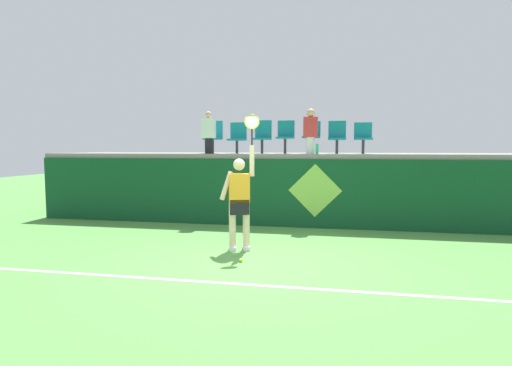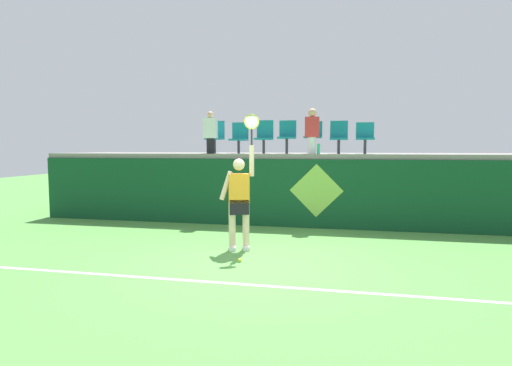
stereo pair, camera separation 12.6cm
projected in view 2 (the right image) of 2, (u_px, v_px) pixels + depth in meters
name	position (u px, v px, depth m)	size (l,w,h in m)	color
ground_plane	(256.00, 262.00, 6.96)	(40.00, 40.00, 0.00)	#519342
court_back_wall	(284.00, 193.00, 10.03)	(12.97, 0.20, 1.65)	#0F4223
spectator_platform	(291.00, 155.00, 11.30)	(12.97, 2.86, 0.12)	gray
court_baseline_stripe	(239.00, 284.00, 5.81)	(11.67, 0.08, 0.01)	white
tennis_player	(239.00, 198.00, 7.69)	(0.73, 0.37, 2.54)	white
tennis_ball	(240.00, 260.00, 6.94)	(0.07, 0.07, 0.07)	#D1E533
water_bottle	(319.00, 149.00, 9.87)	(0.07, 0.07, 0.25)	#26B272
stadium_chair_0	(215.00, 136.00, 11.00)	(0.44, 0.42, 0.87)	#38383D
stadium_chair_1	(239.00, 137.00, 10.86)	(0.44, 0.42, 0.82)	#38383D
stadium_chair_2	(264.00, 135.00, 10.72)	(0.44, 0.42, 0.87)	#38383D
stadium_chair_3	(287.00, 135.00, 10.59)	(0.44, 0.42, 0.86)	#38383D
stadium_chair_4	(313.00, 135.00, 10.45)	(0.44, 0.42, 0.83)	#38383D
stadium_chair_5	(339.00, 136.00, 10.33)	(0.44, 0.42, 0.83)	#38383D
stadium_chair_6	(365.00, 136.00, 10.19)	(0.44, 0.42, 0.79)	#38383D
spectator_0	(312.00, 130.00, 10.05)	(0.34, 0.21, 1.11)	white
spectator_1	(210.00, 132.00, 10.57)	(0.34, 0.20, 1.08)	black
wall_signage_mount	(316.00, 228.00, 9.84)	(1.27, 0.01, 1.55)	#0F4223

